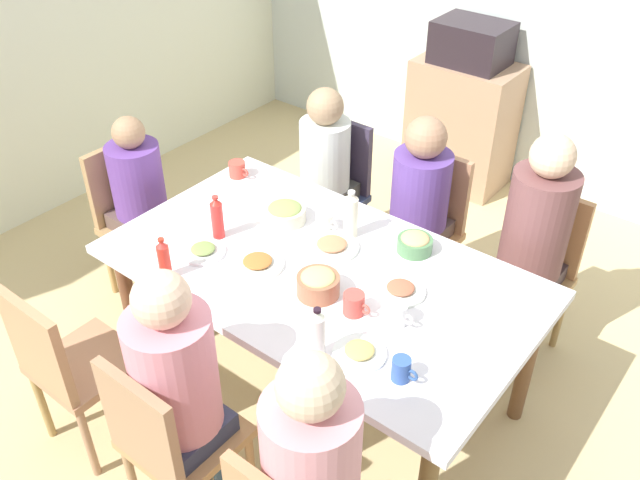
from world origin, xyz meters
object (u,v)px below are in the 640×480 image
plate_4 (359,352)px  bowl_2 (285,213)px  chair_1 (333,185)px  person_3 (178,381)px  chair_3 (168,439)px  bowl_0 (415,243)px  person_2 (535,234)px  chair_5 (134,212)px  side_cabinet (461,124)px  chair_4 (67,363)px  chair_2 (533,266)px  chair_6 (424,222)px  dining_table (320,281)px  person_0 (313,472)px  plate_1 (332,246)px  bottle_0 (164,259)px  bottle_3 (351,215)px  person_6 (419,199)px  cup_1 (397,314)px  bowl_1 (318,284)px  plate_3 (400,290)px  bottle_2 (317,334)px  cup_3 (325,221)px  plate_2 (203,251)px  cup_0 (402,370)px  person_5 (141,195)px  microwave (472,43)px  cup_2 (237,169)px  person_1 (324,165)px  bottle_1 (217,218)px  plate_0 (258,263)px

plate_4 → bowl_2: 0.96m
chair_1 → person_3: size_ratio=0.72×
chair_1 → chair_3: (0.63, -1.85, 0.00)m
bowl_0 → person_3: bearing=-102.2°
person_2 → chair_5: person_2 is taller
chair_3 → side_cabinet: 3.21m
chair_3 → chair_4: same height
chair_2 → chair_6: size_ratio=1.00×
dining_table → chair_6: bearing=90.0°
person_0 → chair_2: size_ratio=1.41×
chair_3 → chair_6: 1.85m
plate_1 → side_cabinet: 2.18m
person_2 → bottle_0: size_ratio=6.32×
bottle_3 → bowl_0: bearing=15.0°
bowl_2 → chair_6: bearing=63.7°
person_6 → chair_6: bearing=90.0°
person_6 → cup_1: person_6 is taller
bowl_1 → bottle_0: 0.67m
chair_3 → chair_5: (-1.33, 0.92, 0.00)m
side_cabinet → person_6: bearing=-70.8°
chair_1 → plate_3: 1.34m
chair_5 → bowl_1: chair_5 is taller
chair_5 → cup_1: chair_5 is taller
person_3 → bottle_2: 0.54m
cup_1 → cup_3: size_ratio=1.06×
plate_2 → chair_1: bearing=97.5°
person_2 → side_cabinet: person_2 is taller
bowl_0 → chair_6: bearing=114.9°
chair_2 → plate_1: 1.07m
cup_0 → person_5: bearing=170.0°
dining_table → chair_5: chair_5 is taller
bowl_2 → microwave: 2.08m
cup_1 → cup_2: bearing=161.1°
chair_4 → plate_4: chair_4 is taller
person_2 → bowl_2: (-1.00, -0.65, 0.05)m
bowl_0 → bowl_1: bearing=-107.0°
bottle_2 → microwave: (-0.82, 2.68, 0.17)m
dining_table → person_2: person_2 is taller
person_1 → bowl_2: (0.27, -0.64, 0.11)m
chair_4 → cup_3: chair_4 is taller
bowl_1 → bowl_2: (-0.47, 0.33, -0.01)m
side_cabinet → microwave: size_ratio=1.88×
person_5 → cup_1: person_5 is taller
cup_2 → bottle_0: (0.36, -0.81, 0.05)m
chair_3 → bottle_1: size_ratio=4.07×
bowl_1 → bottle_1: size_ratio=0.82×
person_5 → plate_0: (1.01, -0.16, 0.11)m
person_1 → chair_3: person_1 is taller
chair_1 → bowl_2: 0.84m
chair_4 → bowl_0: size_ratio=5.58×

